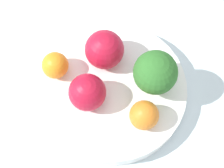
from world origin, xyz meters
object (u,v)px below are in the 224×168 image
apple_green (87,92)px  orange_back (144,115)px  broccoli (155,73)px  bowl (112,90)px  orange_front (55,65)px  apple_red (104,50)px

apple_green → orange_back: bearing=76.1°
broccoli → apple_green: broccoli is taller
bowl → orange_back: size_ratio=5.37×
orange_front → orange_back: size_ratio=0.95×
bowl → apple_red: bearing=-158.7°
bowl → orange_front: bearing=-99.2°
apple_red → apple_green: apple_red is taller
apple_red → apple_green: size_ratio=1.09×
broccoli → apple_green: 0.10m
broccoli → orange_back: size_ratio=1.79×
bowl → apple_red: size_ratio=3.85×
orange_front → orange_back: orange_back is taller
apple_green → orange_back: size_ratio=1.28×
apple_red → apple_green: bearing=-11.4°
bowl → orange_back: 0.07m
apple_green → broccoli: bearing=111.7°
apple_red → orange_front: bearing=-65.8°
broccoli → apple_green: (0.03, -0.09, -0.01)m
orange_back → apple_red: bearing=-142.6°
apple_green → orange_front: 0.06m
bowl → apple_red: (-0.04, -0.02, 0.04)m
apple_red → orange_back: size_ratio=1.39×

